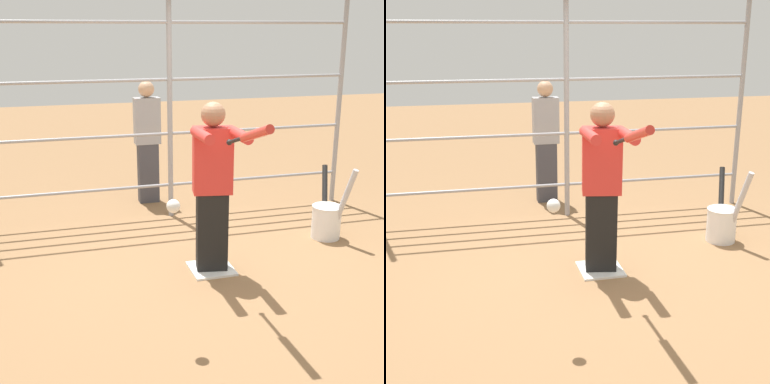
{
  "view_description": "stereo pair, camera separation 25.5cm",
  "coord_description": "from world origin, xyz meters",
  "views": [
    {
      "loc": [
        1.44,
        4.39,
        2.18
      ],
      "look_at": [
        0.31,
        0.4,
        0.91
      ],
      "focal_mm": 50.0,
      "sensor_mm": 36.0,
      "label": 1
    },
    {
      "loc": [
        1.2,
        4.45,
        2.18
      ],
      "look_at": [
        0.31,
        0.4,
        0.91
      ],
      "focal_mm": 50.0,
      "sensor_mm": 36.0,
      "label": 2
    }
  ],
  "objects": [
    {
      "name": "baseball_bat_swinging",
      "position": [
        0.0,
        0.9,
        1.46
      ],
      "size": [
        0.07,
        0.81,
        0.3
      ],
      "color": "black"
    },
    {
      "name": "ground_plane",
      "position": [
        0.0,
        0.0,
        0.0
      ],
      "size": [
        24.0,
        24.0,
        0.0
      ],
      "primitive_type": "plane",
      "color": "olive"
    },
    {
      "name": "bystander_behind_fence",
      "position": [
        0.15,
        -2.22,
        0.81
      ],
      "size": [
        0.32,
        0.2,
        1.56
      ],
      "color": "#3F3F47",
      "rests_on": "ground"
    },
    {
      "name": "bat_bucket",
      "position": [
        -1.46,
        -0.44,
        0.21
      ],
      "size": [
        0.39,
        0.77,
        0.82
      ],
      "color": "white",
      "rests_on": "ground"
    },
    {
      "name": "softball_in_flight",
      "position": [
        0.61,
        1.0,
        1.01
      ],
      "size": [
        0.1,
        0.1,
        0.1
      ],
      "color": "white"
    },
    {
      "name": "batter",
      "position": [
        0.0,
        0.02,
        0.85
      ],
      "size": [
        0.4,
        0.58,
        1.58
      ],
      "color": "black",
      "rests_on": "ground"
    },
    {
      "name": "fence_backstop",
      "position": [
        0.0,
        -1.6,
        1.32
      ],
      "size": [
        4.45,
        0.06,
        2.64
      ],
      "color": "#939399",
      "rests_on": "ground"
    },
    {
      "name": "home_plate",
      "position": [
        0.0,
        0.0,
        0.01
      ],
      "size": [
        0.4,
        0.4,
        0.02
      ],
      "color": "white",
      "rests_on": "ground"
    }
  ]
}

